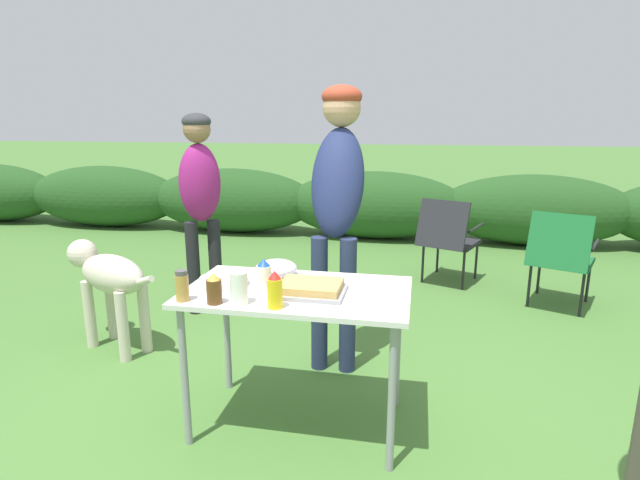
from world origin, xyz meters
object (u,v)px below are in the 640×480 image
Objects in this scene: mixing_bowl at (277,268)px; dog at (108,278)px; plate_stack at (224,281)px; spice_jar at (182,286)px; mustard_bottle at (275,290)px; standing_person_in_olive_jacket at (200,190)px; standing_person_in_dark_puffer at (338,188)px; camp_chair_green_behind_table at (448,236)px; mayo_bottle at (264,275)px; paper_cup_stack at (239,288)px; food_tray at (311,288)px; camp_chair_near_hedge at (561,255)px; folding_table at (297,304)px; beer_bottle at (214,289)px.

mixing_bowl is 1.42m from dog.
plate_stack is at bearing -140.31° from mixing_bowl.
spice_jar is 0.85× the size of mustard_bottle.
spice_jar is at bearing 179.69° from mustard_bottle.
plate_stack is at bearing -98.71° from standing_person_in_olive_jacket.
standing_person_in_olive_jacket is (-1.20, 0.64, -0.14)m from standing_person_in_dark_puffer.
camp_chair_green_behind_table is at bearing -7.45° from standing_person_in_olive_jacket.
mayo_bottle is 0.10× the size of standing_person_in_olive_jacket.
plate_stack is at bearing 68.56° from spice_jar.
standing_person_in_dark_puffer is at bearing -91.64° from camp_chair_green_behind_table.
paper_cup_stack is at bearing -100.99° from dog.
dog is 3.00m from camp_chair_green_behind_table.
mixing_bowl is 0.46m from mustard_bottle.
camp_chair_green_behind_table is (2.34, 1.88, -0.04)m from dog.
mustard_bottle is 2.93m from camp_chair_green_behind_table.
food_tray is 1.50× the size of mixing_bowl.
dog is (-1.56, -0.12, -0.64)m from standing_person_in_dark_puffer.
food_tray is 2.67m from camp_chair_near_hedge.
mayo_bottle is 1.52m from dog.
folding_table is 0.69× the size of standing_person_in_olive_jacket.
standing_person_in_olive_jacket is at bearing 115.98° from beer_bottle.
standing_person_in_olive_jacket reaches higher than mustard_bottle.
mixing_bowl is 0.47m from beer_bottle.
spice_jar is at bearing -111.44° from plate_stack.
camp_chair_green_behind_table reaches higher than food_tray.
paper_cup_stack reaches higher than beer_bottle.
paper_cup_stack is 0.27m from spice_jar.
camp_chair_near_hedge reaches higher than mixing_bowl.
mustard_bottle is 0.10× the size of standing_person_in_dark_puffer.
standing_person_in_olive_jacket reaches higher than camp_chair_green_behind_table.
camp_chair_near_hedge is at bearing 43.62° from plate_stack.
plate_stack is 0.29× the size of camp_chair_near_hedge.
mayo_bottle is at bearing -165.78° from folding_table.
camp_chair_green_behind_table is at bearing 64.21° from spice_jar.
plate_stack is (-0.38, 0.00, 0.10)m from folding_table.
standing_person_in_olive_jacket is (-0.75, 1.39, 0.25)m from plate_stack.
paper_cup_stack is 0.11m from beer_bottle.
mustard_bottle is 0.25m from mayo_bottle.
spice_jar reaches higher than camp_chair_green_behind_table.
folding_table is 0.14m from food_tray.
plate_stack reaches higher than dog.
spice_jar is (-0.27, -0.01, -0.00)m from paper_cup_stack.
spice_jar is at bearing -93.52° from camp_chair_green_behind_table.
plate_stack is 1.54× the size of mayo_bottle.
mixing_bowl is (-0.24, 0.23, 0.02)m from food_tray.
standing_person_in_dark_puffer is 2.04m from camp_chair_green_behind_table.
folding_table is at bearing 81.59° from mustard_bottle.
food_tray is 0.46m from beer_bottle.
folding_table is 4.49× the size of plate_stack.
spice_jar is 0.18× the size of camp_chair_green_behind_table.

